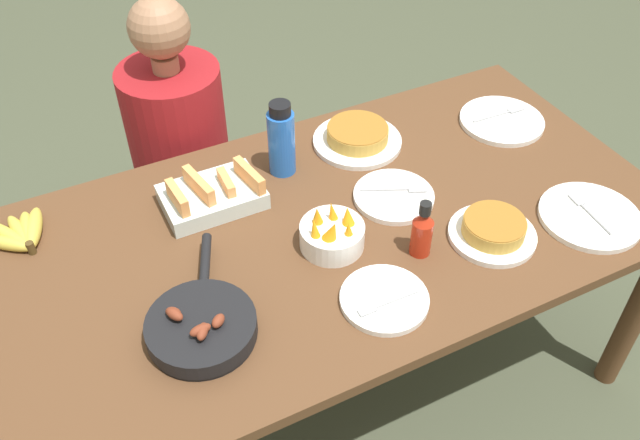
{
  "coord_description": "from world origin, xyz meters",
  "views": [
    {
      "loc": [
        -0.57,
        -1.15,
        1.95
      ],
      "look_at": [
        0.0,
        0.0,
        0.75
      ],
      "focal_mm": 38.0,
      "sensor_mm": 36.0,
      "label": 1
    }
  ],
  "objects_px": {
    "empty_plate_far_right": "(590,217)",
    "empty_plate_far_left": "(394,196)",
    "melon_tray": "(212,195)",
    "empty_plate_near_front": "(502,121)",
    "banana_bunch": "(20,234)",
    "frittata_plate_side": "(357,137)",
    "hot_sauce_bottle": "(422,231)",
    "skillet": "(201,326)",
    "person_figure": "(186,180)",
    "fruit_bowl_mango": "(331,234)",
    "frittata_plate_center": "(493,230)",
    "water_bottle": "(281,140)",
    "empty_plate_mid_edge": "(384,299)"
  },
  "relations": [
    {
      "from": "banana_bunch",
      "to": "person_figure",
      "type": "relative_size",
      "value": 0.17
    },
    {
      "from": "empty_plate_near_front",
      "to": "empty_plate_far_left",
      "type": "bearing_deg",
      "value": -162.17
    },
    {
      "from": "banana_bunch",
      "to": "empty_plate_mid_edge",
      "type": "distance_m",
      "value": 0.95
    },
    {
      "from": "banana_bunch",
      "to": "hot_sauce_bottle",
      "type": "bearing_deg",
      "value": -29.12
    },
    {
      "from": "melon_tray",
      "to": "skillet",
      "type": "bearing_deg",
      "value": -113.17
    },
    {
      "from": "skillet",
      "to": "hot_sauce_bottle",
      "type": "distance_m",
      "value": 0.58
    },
    {
      "from": "skillet",
      "to": "water_bottle",
      "type": "xyz_separation_m",
      "value": [
        0.4,
        0.46,
        0.08
      ]
    },
    {
      "from": "banana_bunch",
      "to": "fruit_bowl_mango",
      "type": "bearing_deg",
      "value": -28.25
    },
    {
      "from": "frittata_plate_center",
      "to": "frittata_plate_side",
      "type": "relative_size",
      "value": 0.85
    },
    {
      "from": "melon_tray",
      "to": "frittata_plate_center",
      "type": "relative_size",
      "value": 1.17
    },
    {
      "from": "frittata_plate_center",
      "to": "empty_plate_far_left",
      "type": "relative_size",
      "value": 1.02
    },
    {
      "from": "empty_plate_near_front",
      "to": "fruit_bowl_mango",
      "type": "bearing_deg",
      "value": -161.6
    },
    {
      "from": "melon_tray",
      "to": "frittata_plate_side",
      "type": "height_order",
      "value": "melon_tray"
    },
    {
      "from": "empty_plate_mid_edge",
      "to": "skillet",
      "type": "bearing_deg",
      "value": 166.23
    },
    {
      "from": "skillet",
      "to": "empty_plate_mid_edge",
      "type": "distance_m",
      "value": 0.43
    },
    {
      "from": "banana_bunch",
      "to": "skillet",
      "type": "bearing_deg",
      "value": -57.58
    },
    {
      "from": "empty_plate_near_front",
      "to": "person_figure",
      "type": "bearing_deg",
      "value": 151.41
    },
    {
      "from": "empty_plate_far_left",
      "to": "hot_sauce_bottle",
      "type": "height_order",
      "value": "hot_sauce_bottle"
    },
    {
      "from": "frittata_plate_side",
      "to": "skillet",
      "type": "bearing_deg",
      "value": -144.35
    },
    {
      "from": "skillet",
      "to": "frittata_plate_center",
      "type": "relative_size",
      "value": 1.72
    },
    {
      "from": "empty_plate_far_right",
      "to": "empty_plate_far_left",
      "type": "bearing_deg",
      "value": 144.38
    },
    {
      "from": "melon_tray",
      "to": "hot_sauce_bottle",
      "type": "bearing_deg",
      "value": -45.02
    },
    {
      "from": "skillet",
      "to": "water_bottle",
      "type": "height_order",
      "value": "water_bottle"
    },
    {
      "from": "empty_plate_far_left",
      "to": "melon_tray",
      "type": "bearing_deg",
      "value": 156.09
    },
    {
      "from": "hot_sauce_bottle",
      "to": "empty_plate_far_left",
      "type": "bearing_deg",
      "value": 76.96
    },
    {
      "from": "empty_plate_far_right",
      "to": "fruit_bowl_mango",
      "type": "relative_size",
      "value": 1.63
    },
    {
      "from": "empty_plate_near_front",
      "to": "water_bottle",
      "type": "bearing_deg",
      "value": 172.5
    },
    {
      "from": "empty_plate_near_front",
      "to": "water_bottle",
      "type": "distance_m",
      "value": 0.72
    },
    {
      "from": "banana_bunch",
      "to": "frittata_plate_side",
      "type": "xyz_separation_m",
      "value": [
        0.97,
        -0.03,
        0.01
      ]
    },
    {
      "from": "frittata_plate_center",
      "to": "person_figure",
      "type": "height_order",
      "value": "person_figure"
    },
    {
      "from": "empty_plate_near_front",
      "to": "frittata_plate_center",
      "type": "bearing_deg",
      "value": -130.35
    },
    {
      "from": "empty_plate_mid_edge",
      "to": "hot_sauce_bottle",
      "type": "xyz_separation_m",
      "value": [
        0.16,
        0.1,
        0.06
      ]
    },
    {
      "from": "melon_tray",
      "to": "frittata_plate_side",
      "type": "relative_size",
      "value": 0.99
    },
    {
      "from": "empty_plate_far_right",
      "to": "fruit_bowl_mango",
      "type": "bearing_deg",
      "value": 161.65
    },
    {
      "from": "hot_sauce_bottle",
      "to": "person_figure",
      "type": "xyz_separation_m",
      "value": [
        -0.37,
        0.86,
        -0.33
      ]
    },
    {
      "from": "skillet",
      "to": "person_figure",
      "type": "height_order",
      "value": "person_figure"
    },
    {
      "from": "water_bottle",
      "to": "hot_sauce_bottle",
      "type": "distance_m",
      "value": 0.49
    },
    {
      "from": "banana_bunch",
      "to": "frittata_plate_side",
      "type": "height_order",
      "value": "frittata_plate_side"
    },
    {
      "from": "person_figure",
      "to": "empty_plate_far_left",
      "type": "bearing_deg",
      "value": -57.33
    },
    {
      "from": "frittata_plate_center",
      "to": "empty_plate_far_right",
      "type": "bearing_deg",
      "value": -12.31
    },
    {
      "from": "empty_plate_near_front",
      "to": "empty_plate_far_right",
      "type": "xyz_separation_m",
      "value": [
        -0.07,
        -0.46,
        -0.0
      ]
    },
    {
      "from": "frittata_plate_center",
      "to": "empty_plate_mid_edge",
      "type": "distance_m",
      "value": 0.37
    },
    {
      "from": "fruit_bowl_mango",
      "to": "empty_plate_far_right",
      "type": "bearing_deg",
      "value": -18.35
    },
    {
      "from": "empty_plate_far_left",
      "to": "water_bottle",
      "type": "distance_m",
      "value": 0.35
    },
    {
      "from": "skillet",
      "to": "empty_plate_mid_edge",
      "type": "relative_size",
      "value": 1.85
    },
    {
      "from": "empty_plate_far_left",
      "to": "empty_plate_far_right",
      "type": "relative_size",
      "value": 0.83
    },
    {
      "from": "fruit_bowl_mango",
      "to": "hot_sauce_bottle",
      "type": "height_order",
      "value": "hot_sauce_bottle"
    },
    {
      "from": "banana_bunch",
      "to": "empty_plate_far_left",
      "type": "distance_m",
      "value": 0.99
    },
    {
      "from": "banana_bunch",
      "to": "hot_sauce_bottle",
      "type": "distance_m",
      "value": 1.03
    },
    {
      "from": "frittata_plate_side",
      "to": "empty_plate_near_front",
      "type": "distance_m",
      "value": 0.47
    }
  ]
}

